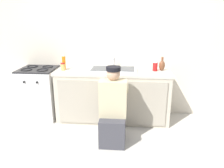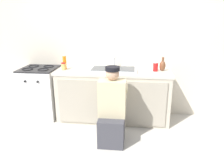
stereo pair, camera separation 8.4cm
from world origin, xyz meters
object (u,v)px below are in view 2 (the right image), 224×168
at_px(sink_double_basin, 113,69).
at_px(vase_decorative, 162,66).
at_px(soap_bottle_orange, 65,62).
at_px(stove_range, 41,92).
at_px(plumber_person, 112,112).
at_px(condiment_jar, 64,66).
at_px(soda_cup_red, 156,67).

bearing_deg(sink_double_basin, vase_decorative, 3.98).
bearing_deg(soap_bottle_orange, vase_decorative, 1.05).
distance_m(stove_range, soap_bottle_orange, 0.72).
distance_m(plumber_person, soap_bottle_orange, 1.30).
height_order(soap_bottle_orange, vase_decorative, soap_bottle_orange).
bearing_deg(condiment_jar, plumber_person, -37.02).
relative_size(stove_range, soda_cup_red, 5.95).
bearing_deg(plumber_person, vase_decorative, 46.61).
relative_size(plumber_person, vase_decorative, 4.80).
height_order(stove_range, plumber_person, plumber_person).
bearing_deg(soda_cup_red, vase_decorative, 13.33).
distance_m(sink_double_basin, stove_range, 1.39).
bearing_deg(soda_cup_red, sink_double_basin, -177.60).
height_order(plumber_person, vase_decorative, vase_decorative).
height_order(sink_double_basin, plumber_person, plumber_person).
bearing_deg(stove_range, condiment_jar, -7.63).
bearing_deg(condiment_jar, soap_bottle_orange, 95.05).
xyz_separation_m(soda_cup_red, condiment_jar, (-1.54, -0.10, -0.01)).
height_order(vase_decorative, condiment_jar, vase_decorative).
distance_m(soda_cup_red, soap_bottle_orange, 1.54).
distance_m(soda_cup_red, vase_decorative, 0.12).
xyz_separation_m(sink_double_basin, stove_range, (-1.31, -0.00, -0.45)).
relative_size(plumber_person, condiment_jar, 8.63).
height_order(stove_range, soap_bottle_orange, soap_bottle_orange).
height_order(soda_cup_red, vase_decorative, vase_decorative).
bearing_deg(sink_double_basin, plumber_person, -85.48).
height_order(sink_double_basin, stove_range, sink_double_basin).
bearing_deg(condiment_jar, soda_cup_red, 3.54).
distance_m(sink_double_basin, soda_cup_red, 0.70).
xyz_separation_m(stove_range, condiment_jar, (0.47, -0.06, 0.50)).
bearing_deg(condiment_jar, sink_double_basin, 4.49).
bearing_deg(sink_double_basin, soap_bottle_orange, 178.22).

